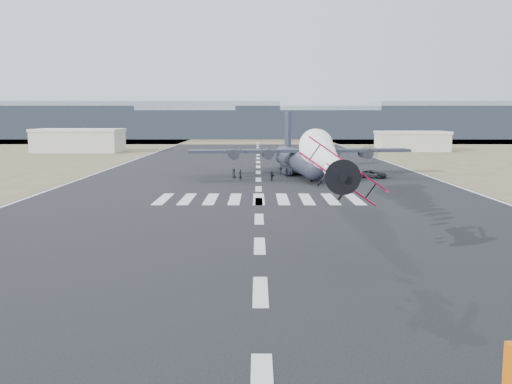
{
  "coord_description": "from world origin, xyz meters",
  "views": [
    {
      "loc": [
        -0.19,
        -20.73,
        10.31
      ],
      "look_at": [
        -0.3,
        26.66,
        4.0
      ],
      "focal_mm": 40.0,
      "sensor_mm": 36.0,
      "label": 1
    }
  ],
  "objects_px": {
    "aerobatic_biplane": "(340,173)",
    "crew_h": "(318,176)",
    "crew_c": "(281,172)",
    "crew_b": "(358,171)",
    "hangar_left": "(79,140)",
    "crew_f": "(272,176)",
    "hangar_right": "(412,141)",
    "crew_g": "(290,172)",
    "crew_a": "(240,175)",
    "crew_d": "(287,173)",
    "transport_aircraft": "(298,158)",
    "crew_e": "(234,173)",
    "support_vehicle": "(373,174)"
  },
  "relations": [
    {
      "from": "aerobatic_biplane",
      "to": "crew_h",
      "type": "height_order",
      "value": "aerobatic_biplane"
    },
    {
      "from": "crew_c",
      "to": "crew_b",
      "type": "bearing_deg",
      "value": -95.86
    },
    {
      "from": "hangar_left",
      "to": "crew_f",
      "type": "height_order",
      "value": "hangar_left"
    },
    {
      "from": "hangar_right",
      "to": "crew_g",
      "type": "relative_size",
      "value": 11.63
    },
    {
      "from": "hangar_right",
      "to": "crew_b",
      "type": "xyz_separation_m",
      "value": [
        -28.9,
        -73.17,
        -2.11
      ]
    },
    {
      "from": "crew_b",
      "to": "crew_h",
      "type": "xyz_separation_m",
      "value": [
        -7.44,
        -6.21,
        -0.09
      ]
    },
    {
      "from": "crew_c",
      "to": "crew_h",
      "type": "distance_m",
      "value": 8.85
    },
    {
      "from": "crew_a",
      "to": "crew_h",
      "type": "relative_size",
      "value": 1.1
    },
    {
      "from": "crew_a",
      "to": "crew_g",
      "type": "height_order",
      "value": "crew_a"
    },
    {
      "from": "crew_h",
      "to": "aerobatic_biplane",
      "type": "bearing_deg",
      "value": 109.05
    },
    {
      "from": "crew_a",
      "to": "crew_d",
      "type": "bearing_deg",
      "value": 146.98
    },
    {
      "from": "hangar_right",
      "to": "crew_h",
      "type": "xyz_separation_m",
      "value": [
        -36.34,
        -79.38,
        -2.2
      ]
    },
    {
      "from": "hangar_left",
      "to": "crew_a",
      "type": "height_order",
      "value": "hangar_left"
    },
    {
      "from": "hangar_left",
      "to": "crew_f",
      "type": "xyz_separation_m",
      "value": [
        54.15,
        -74.73,
        -2.63
      ]
    },
    {
      "from": "hangar_right",
      "to": "aerobatic_biplane",
      "type": "xyz_separation_m",
      "value": [
        -40.4,
        -131.31,
        3.35
      ]
    },
    {
      "from": "crew_d",
      "to": "crew_g",
      "type": "relative_size",
      "value": 0.9
    },
    {
      "from": "hangar_right",
      "to": "crew_b",
      "type": "distance_m",
      "value": 78.7
    },
    {
      "from": "transport_aircraft",
      "to": "crew_d",
      "type": "xyz_separation_m",
      "value": [
        -2.21,
        -4.79,
        -2.1
      ]
    },
    {
      "from": "hangar_right",
      "to": "aerobatic_biplane",
      "type": "height_order",
      "value": "aerobatic_biplane"
    },
    {
      "from": "hangar_left",
      "to": "crew_h",
      "type": "relative_size",
      "value": 15.17
    },
    {
      "from": "crew_f",
      "to": "crew_g",
      "type": "height_order",
      "value": "crew_g"
    },
    {
      "from": "crew_h",
      "to": "hangar_right",
      "type": "bearing_deg",
      "value": -91.08
    },
    {
      "from": "crew_e",
      "to": "crew_d",
      "type": "bearing_deg",
      "value": 87.58
    },
    {
      "from": "crew_c",
      "to": "crew_f",
      "type": "bearing_deg",
      "value": 162.54
    },
    {
      "from": "hangar_left",
      "to": "crew_h",
      "type": "distance_m",
      "value": 96.65
    },
    {
      "from": "support_vehicle",
      "to": "crew_c",
      "type": "bearing_deg",
      "value": 110.0
    },
    {
      "from": "hangar_right",
      "to": "support_vehicle",
      "type": "bearing_deg",
      "value": -109.49
    },
    {
      "from": "crew_a",
      "to": "crew_f",
      "type": "relative_size",
      "value": 1.15
    },
    {
      "from": "crew_d",
      "to": "crew_e",
      "type": "relative_size",
      "value": 0.97
    },
    {
      "from": "crew_b",
      "to": "crew_d",
      "type": "distance_m",
      "value": 12.35
    },
    {
      "from": "crew_g",
      "to": "crew_c",
      "type": "bearing_deg",
      "value": 29.45
    },
    {
      "from": "support_vehicle",
      "to": "crew_b",
      "type": "relative_size",
      "value": 2.59
    },
    {
      "from": "crew_e",
      "to": "crew_g",
      "type": "distance_m",
      "value": 9.83
    },
    {
      "from": "crew_g",
      "to": "support_vehicle",
      "type": "bearing_deg",
      "value": -133.9
    },
    {
      "from": "crew_b",
      "to": "crew_h",
      "type": "distance_m",
      "value": 9.69
    },
    {
      "from": "transport_aircraft",
      "to": "crew_b",
      "type": "xyz_separation_m",
      "value": [
        10.07,
        -3.48,
        -2.0
      ]
    },
    {
      "from": "aerobatic_biplane",
      "to": "crew_e",
      "type": "bearing_deg",
      "value": 102.53
    },
    {
      "from": "support_vehicle",
      "to": "crew_g",
      "type": "distance_m",
      "value": 14.03
    },
    {
      "from": "hangar_right",
      "to": "transport_aircraft",
      "type": "distance_m",
      "value": 79.85
    },
    {
      "from": "transport_aircraft",
      "to": "crew_h",
      "type": "xyz_separation_m",
      "value": [
        2.63,
        -9.69,
        -2.09
      ]
    },
    {
      "from": "aerobatic_biplane",
      "to": "crew_f",
      "type": "bearing_deg",
      "value": 96.43
    },
    {
      "from": "crew_b",
      "to": "crew_e",
      "type": "relative_size",
      "value": 1.09
    },
    {
      "from": "crew_b",
      "to": "crew_f",
      "type": "relative_size",
      "value": 1.15
    },
    {
      "from": "crew_c",
      "to": "crew_g",
      "type": "bearing_deg",
      "value": -118.38
    },
    {
      "from": "transport_aircraft",
      "to": "support_vehicle",
      "type": "bearing_deg",
      "value": -31.38
    },
    {
      "from": "crew_a",
      "to": "crew_h",
      "type": "height_order",
      "value": "crew_a"
    },
    {
      "from": "aerobatic_biplane",
      "to": "crew_b",
      "type": "height_order",
      "value": "aerobatic_biplane"
    },
    {
      "from": "crew_f",
      "to": "transport_aircraft",
      "type": "bearing_deg",
      "value": 0.19
    },
    {
      "from": "crew_h",
      "to": "crew_e",
      "type": "bearing_deg",
      "value": 8.38
    },
    {
      "from": "aerobatic_biplane",
      "to": "crew_f",
      "type": "relative_size",
      "value": 3.81
    }
  ]
}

